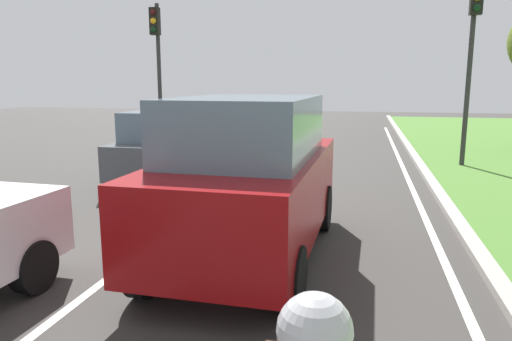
{
  "coord_description": "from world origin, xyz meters",
  "views": [
    {
      "loc": [
        2.41,
        3.22,
        2.48
      ],
      "look_at": [
        0.91,
        9.86,
        1.2
      ],
      "focal_mm": 33.25,
      "sensor_mm": 36.0,
      "label": 1
    }
  ],
  "objects_px": {
    "car_suv_ahead": "(249,178)",
    "car_hatchback_far": "(166,147)",
    "traffic_light_near_right": "(473,39)",
    "traffic_light_overhead_left": "(157,52)"
  },
  "relations": [
    {
      "from": "car_suv_ahead",
      "to": "traffic_light_overhead_left",
      "type": "relative_size",
      "value": 0.89
    },
    {
      "from": "car_suv_ahead",
      "to": "traffic_light_overhead_left",
      "type": "xyz_separation_m",
      "value": [
        -5.53,
        9.38,
        2.32
      ]
    },
    {
      "from": "traffic_light_near_right",
      "to": "traffic_light_overhead_left",
      "type": "bearing_deg",
      "value": 174.42
    },
    {
      "from": "car_hatchback_far",
      "to": "traffic_light_near_right",
      "type": "relative_size",
      "value": 0.7
    },
    {
      "from": "car_suv_ahead",
      "to": "car_hatchback_far",
      "type": "relative_size",
      "value": 1.22
    },
    {
      "from": "traffic_light_overhead_left",
      "to": "car_suv_ahead",
      "type": "bearing_deg",
      "value": -59.46
    },
    {
      "from": "traffic_light_near_right",
      "to": "traffic_light_overhead_left",
      "type": "distance_m",
      "value": 9.97
    },
    {
      "from": "car_hatchback_far",
      "to": "traffic_light_near_right",
      "type": "bearing_deg",
      "value": 26.07
    },
    {
      "from": "traffic_light_near_right",
      "to": "traffic_light_overhead_left",
      "type": "height_order",
      "value": "traffic_light_near_right"
    },
    {
      "from": "car_suv_ahead",
      "to": "traffic_light_near_right",
      "type": "distance_m",
      "value": 9.8
    }
  ]
}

